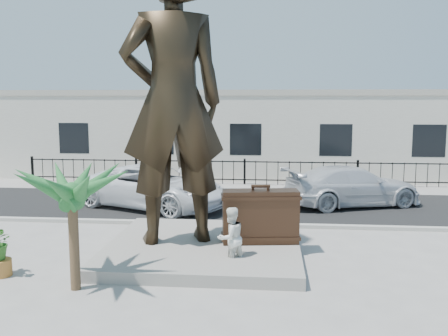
# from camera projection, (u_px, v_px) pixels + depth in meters

# --- Properties ---
(ground) EXTENTS (100.00, 100.00, 0.00)m
(ground) POSITION_uv_depth(u_px,v_px,m) (216.00, 272.00, 12.22)
(ground) COLOR #9E9991
(ground) RESTS_ON ground
(street) EXTENTS (40.00, 7.00, 0.01)m
(street) POSITION_uv_depth(u_px,v_px,m) (238.00, 204.00, 20.11)
(street) COLOR black
(street) RESTS_ON ground
(curb) EXTENTS (40.00, 0.25, 0.12)m
(curb) POSITION_uv_depth(u_px,v_px,m) (231.00, 224.00, 16.65)
(curb) COLOR #A5A399
(curb) RESTS_ON ground
(far_sidewalk) EXTENTS (40.00, 2.50, 0.02)m
(far_sidewalk) POSITION_uv_depth(u_px,v_px,m) (244.00, 187.00, 24.06)
(far_sidewalk) COLOR #9E9991
(far_sidewalk) RESTS_ON ground
(plinth) EXTENTS (5.20, 5.20, 0.30)m
(plinth) POSITION_uv_depth(u_px,v_px,m) (204.00, 247.00, 13.73)
(plinth) COLOR gray
(plinth) RESTS_ON ground
(fence) EXTENTS (22.00, 0.10, 1.20)m
(fence) POSITION_uv_depth(u_px,v_px,m) (245.00, 173.00, 24.77)
(fence) COLOR black
(fence) RESTS_ON ground
(building) EXTENTS (28.00, 7.00, 4.40)m
(building) POSITION_uv_depth(u_px,v_px,m) (249.00, 135.00, 28.70)
(building) COLOR silver
(building) RESTS_ON ground
(statue) EXTENTS (3.27, 2.69, 7.69)m
(statue) POSITION_uv_depth(u_px,v_px,m) (173.00, 101.00, 13.36)
(statue) COLOR black
(statue) RESTS_ON plinth
(suitcase) EXTENTS (2.12, 0.92, 1.45)m
(suitcase) POSITION_uv_depth(u_px,v_px,m) (260.00, 216.00, 13.63)
(suitcase) COLOR #332115
(suitcase) RESTS_ON plinth
(tourist) EXTENTS (0.95, 0.93, 1.54)m
(tourist) POSITION_uv_depth(u_px,v_px,m) (231.00, 238.00, 12.43)
(tourist) COLOR white
(tourist) RESTS_ON ground
(car_white) EXTENTS (6.57, 4.96, 1.66)m
(car_white) POSITION_uv_depth(u_px,v_px,m) (154.00, 187.00, 19.39)
(car_white) COLOR white
(car_white) RESTS_ON street
(car_silver) EXTENTS (5.87, 3.92, 1.58)m
(car_silver) POSITION_uv_depth(u_px,v_px,m) (352.00, 186.00, 19.76)
(car_silver) COLOR silver
(car_silver) RESTS_ON street
(worker) EXTENTS (1.12, 0.71, 1.66)m
(worker) POSITION_uv_depth(u_px,v_px,m) (150.00, 168.00, 24.73)
(worker) COLOR #FF5C0D
(worker) RESTS_ON far_sidewalk
(palm_tree) EXTENTS (1.80, 1.80, 3.20)m
(palm_tree) POSITION_uv_depth(u_px,v_px,m) (76.00, 289.00, 11.09)
(palm_tree) COLOR #225E2A
(palm_tree) RESTS_ON ground
(planter) EXTENTS (0.56, 0.56, 0.40)m
(planter) POSITION_uv_depth(u_px,v_px,m) (0.00, 268.00, 11.92)
(planter) COLOR #B2702F
(planter) RESTS_ON ground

